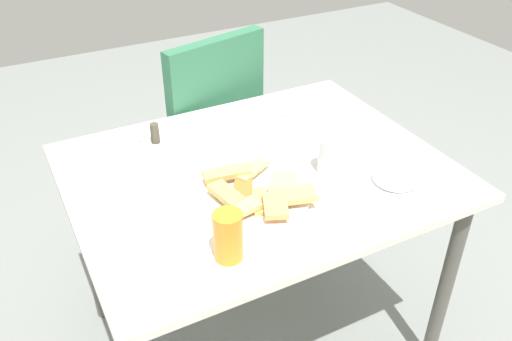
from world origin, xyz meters
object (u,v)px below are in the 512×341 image
soda_can (228,236)px  spoon (305,110)px  dining_table (258,192)px  drinking_glass (332,156)px  pide_platter (254,194)px  salad_plate_greens (397,178)px  paper_napkin (308,113)px  condiment_caddy (150,140)px  dining_chair (202,130)px  fork (311,114)px

soda_can → spoon: 0.75m
dining_table → soda_can: 0.40m
drinking_glass → spoon: size_ratio=0.56×
pide_platter → soda_can: (-0.15, -0.17, 0.05)m
salad_plate_greens → paper_napkin: (0.01, 0.46, -0.02)m
dining_table → pide_platter: (-0.08, -0.12, 0.10)m
dining_table → soda_can: size_ratio=8.51×
paper_napkin → spoon: 0.02m
drinking_glass → condiment_caddy: bearing=138.0°
dining_table → dining_chair: (0.07, 0.60, -0.11)m
pide_platter → spoon: (0.38, 0.36, -0.01)m
drinking_glass → condiment_caddy: (-0.40, 0.36, -0.03)m
paper_napkin → dining_chair: bearing=122.1°
paper_napkin → spoon: (0.00, 0.02, 0.00)m
pide_platter → soda_can: bearing=-131.9°
drinking_glass → spoon: 0.38m
soda_can → condiment_caddy: 0.55m
salad_plate_greens → soda_can: soda_can is taller
dining_chair → salad_plate_greens: size_ratio=4.13×
dining_table → dining_chair: 0.61m
salad_plate_greens → paper_napkin: size_ratio=1.77×
pide_platter → spoon: size_ratio=1.59×
soda_can → drinking_glass: bearing=24.8°
pide_platter → soda_can: 0.23m
paper_napkin → drinking_glass: bearing=-112.1°
condiment_caddy → paper_napkin: bearing=-3.4°
salad_plate_greens → soda_can: (-0.52, -0.05, 0.04)m
dining_table → drinking_glass: drinking_glass is taller
pide_platter → condiment_caddy: 0.41m
dining_chair → condiment_caddy: bearing=-130.7°
dining_chair → salad_plate_greens: bearing=-74.7°
dining_chair → soda_can: dining_chair is taller
fork → condiment_caddy: 0.54m
dining_table → drinking_glass: size_ratio=9.68×
dining_table → fork: size_ratio=5.77×
soda_can → salad_plate_greens: bearing=5.7°
salad_plate_greens → dining_table: bearing=140.9°
dining_table → soda_can: soda_can is taller
soda_can → drinking_glass: (0.40, 0.18, -0.01)m
drinking_glass → condiment_caddy: size_ratio=1.16×
fork → drinking_glass: bearing=-116.7°
dining_table → paper_napkin: bearing=36.0°
dining_table → salad_plate_greens: bearing=-39.1°
salad_plate_greens → drinking_glass: bearing=133.7°
salad_plate_greens → spoon: (0.01, 0.48, -0.02)m
paper_napkin → fork: (0.00, -0.02, 0.00)m
dining_table → salad_plate_greens: size_ratio=4.72×
pide_platter → salad_plate_greens: 0.39m
fork → spoon: same height
soda_can → paper_napkin: 0.74m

